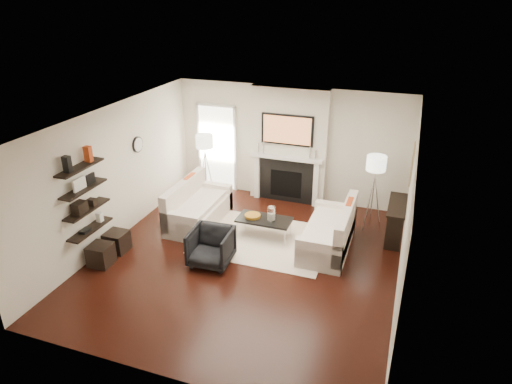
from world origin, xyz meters
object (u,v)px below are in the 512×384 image
(loveseat_left_base, at_px, (199,214))
(armchair, at_px, (211,245))
(lamp_left_shade, at_px, (204,141))
(ottoman_near, at_px, (117,241))
(loveseat_right_base, at_px, (327,238))
(coffee_table, at_px, (264,220))
(lamp_right_shade, at_px, (376,163))

(loveseat_left_base, bearing_deg, armchair, -56.38)
(lamp_left_shade, relative_size, ottoman_near, 1.00)
(loveseat_right_base, height_order, armchair, armchair)
(loveseat_right_base, relative_size, ottoman_near, 4.50)
(loveseat_left_base, xyz_separation_m, loveseat_right_base, (2.83, -0.13, 0.00))
(coffee_table, distance_m, ottoman_near, 2.92)
(armchair, bearing_deg, ottoman_near, -176.77)
(loveseat_left_base, relative_size, lamp_right_shade, 4.50)
(loveseat_left_base, relative_size, coffee_table, 1.64)
(loveseat_right_base, distance_m, ottoman_near, 4.09)
(armchair, bearing_deg, coffee_table, 60.93)
(lamp_right_shade, distance_m, ottoman_near, 5.38)
(coffee_table, bearing_deg, ottoman_near, -150.12)
(loveseat_right_base, height_order, coffee_table, same)
(armchair, xyz_separation_m, ottoman_near, (-1.91, -0.20, -0.18))
(loveseat_right_base, bearing_deg, loveseat_left_base, 177.33)
(coffee_table, bearing_deg, armchair, -116.24)
(lamp_left_shade, height_order, ottoman_near, lamp_left_shade)
(ottoman_near, bearing_deg, loveseat_right_base, 20.77)
(coffee_table, relative_size, lamp_right_shade, 2.75)
(lamp_right_shade, bearing_deg, lamp_left_shade, 177.83)
(armchair, height_order, lamp_left_shade, lamp_left_shade)
(lamp_right_shade, bearing_deg, loveseat_right_base, -120.39)
(armchair, relative_size, lamp_right_shade, 1.90)
(coffee_table, height_order, ottoman_near, coffee_table)
(loveseat_left_base, height_order, loveseat_right_base, same)
(coffee_table, xyz_separation_m, ottoman_near, (-2.53, -1.45, -0.20))
(loveseat_left_base, xyz_separation_m, armchair, (0.92, -1.38, 0.17))
(loveseat_right_base, height_order, lamp_right_shade, lamp_right_shade)
(loveseat_left_base, bearing_deg, ottoman_near, -122.10)
(coffee_table, bearing_deg, loveseat_right_base, 0.00)
(lamp_left_shade, xyz_separation_m, lamp_right_shade, (3.90, -0.15, 0.00))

